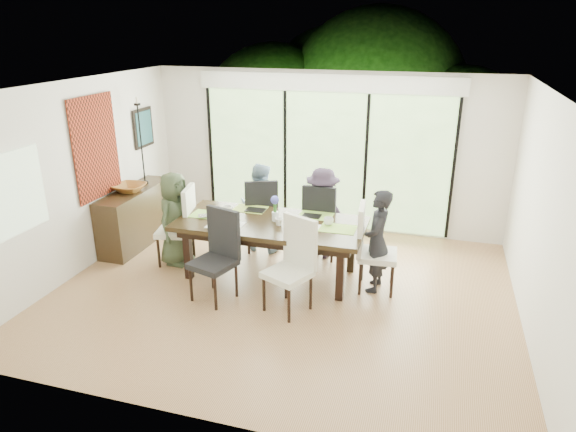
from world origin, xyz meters
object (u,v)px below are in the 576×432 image
(person_right_end, at_px, (377,241))
(chair_left_end, at_px, (175,225))
(cup_a, at_px, (228,210))
(chair_far_left, at_px, (260,213))
(chair_far_right, at_px, (322,219))
(cup_b, at_px, (279,222))
(vase, at_px, (275,216))
(person_left_end, at_px, (175,219))
(chair_near_right, at_px, (287,267))
(bowl, at_px, (130,188))
(cup_c, at_px, (329,221))
(chair_near_left, at_px, (212,257))
(person_far_left, at_px, (260,207))
(chair_right_end, at_px, (378,248))
(table_top, at_px, (271,224))
(laptop, at_px, (211,217))
(sideboard, at_px, (137,217))
(person_far_right, at_px, (322,213))

(person_right_end, bearing_deg, chair_left_end, -87.80)
(cup_a, bearing_deg, chair_far_left, 70.35)
(chair_far_right, height_order, cup_b, chair_far_right)
(person_right_end, xyz_separation_m, vase, (-1.43, 0.05, 0.18))
(cup_a, bearing_deg, vase, -7.59)
(vase, bearing_deg, person_left_end, -178.13)
(chair_far_right, height_order, chair_near_right, same)
(cup_b, height_order, bowl, bowl)
(cup_b, bearing_deg, cup_c, 17.10)
(cup_a, height_order, cup_b, cup_a)
(chair_far_right, xyz_separation_m, person_left_end, (-2.03, -0.85, 0.10))
(person_left_end, bearing_deg, chair_far_left, -43.14)
(chair_far_left, xyz_separation_m, person_left_end, (-1.03, -0.85, 0.10))
(chair_near_left, xyz_separation_m, cup_b, (0.65, 0.77, 0.27))
(chair_left_end, xyz_separation_m, person_left_end, (0.02, 0.00, 0.10))
(cup_c, bearing_deg, person_far_left, 149.72)
(person_left_end, bearing_deg, chair_right_end, -82.67)
(person_left_end, height_order, person_far_left, same)
(chair_near_left, height_order, person_far_left, person_far_left)
(cup_b, bearing_deg, table_top, 146.31)
(cup_b, bearing_deg, person_far_left, 122.83)
(table_top, bearing_deg, chair_right_end, 0.00)
(chair_near_left, relative_size, person_far_left, 0.85)
(chair_left_end, height_order, person_left_end, person_left_end)
(vase, xyz_separation_m, laptop, (-0.90, -0.15, -0.05))
(person_left_end, height_order, cup_b, person_left_end)
(vase, height_order, cup_a, vase)
(person_far_left, height_order, sideboard, person_far_left)
(chair_right_end, xyz_separation_m, person_left_end, (-2.98, -0.00, 0.10))
(chair_far_left, distance_m, chair_near_right, 1.96)
(sideboard, bearing_deg, cup_c, -6.62)
(person_far_left, xyz_separation_m, vase, (0.50, -0.78, 0.18))
(chair_left_end, xyz_separation_m, laptop, (0.65, -0.10, 0.23))
(chair_far_right, relative_size, sideboard, 0.74)
(sideboard, bearing_deg, chair_far_right, 7.07)
(cup_b, bearing_deg, person_right_end, 4.30)
(person_far_right, xyz_separation_m, vase, (-0.50, -0.78, 0.18))
(person_far_right, bearing_deg, chair_far_left, 2.97)
(chair_near_left, xyz_separation_m, cup_a, (-0.20, 1.02, 0.27))
(chair_right_end, xyz_separation_m, cup_a, (-2.20, 0.15, 0.27))
(chair_far_right, distance_m, vase, 0.99)
(chair_near_right, height_order, bowl, chair_near_right)
(table_top, xyz_separation_m, laptop, (-0.85, -0.10, 0.05))
(chair_far_left, xyz_separation_m, cup_a, (-0.25, -0.70, 0.27))
(table_top, distance_m, chair_near_right, 1.02)
(laptop, bearing_deg, sideboard, 131.86)
(person_far_right, height_order, bowl, person_far_right)
(cup_a, distance_m, sideboard, 1.83)
(chair_left_end, height_order, chair_near_left, same)
(person_left_end, height_order, cup_a, person_left_end)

